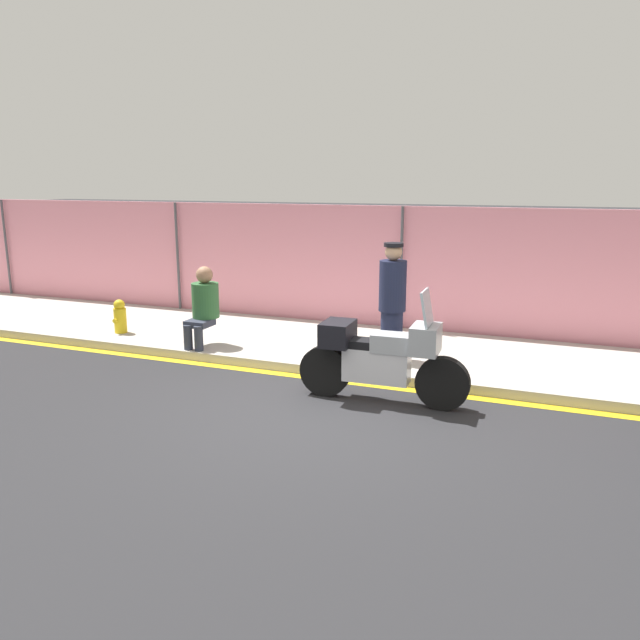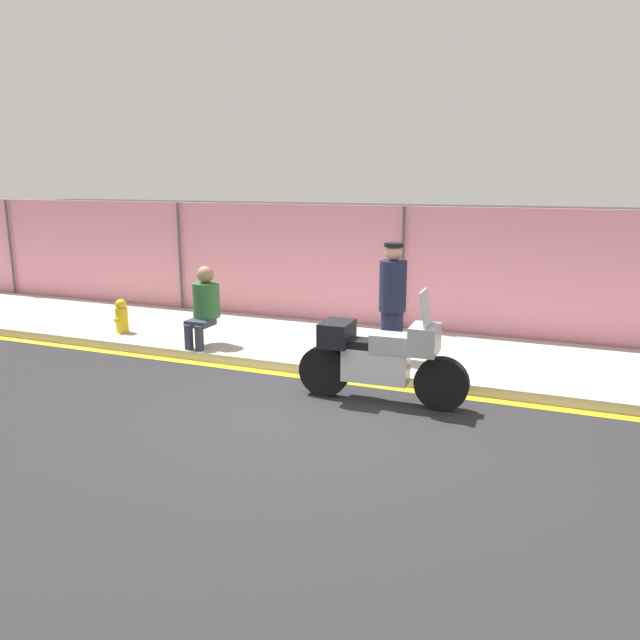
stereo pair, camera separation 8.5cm
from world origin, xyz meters
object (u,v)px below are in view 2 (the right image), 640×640
(officer_standing, at_px, (392,301))
(person_seated_on_curb, at_px, (204,303))
(motorcycle, at_px, (380,357))
(fire_hydrant, at_px, (122,316))

(officer_standing, bearing_deg, person_seated_on_curb, -174.00)
(motorcycle, bearing_deg, fire_hydrant, 163.73)
(officer_standing, height_order, fire_hydrant, officer_standing)
(motorcycle, relative_size, officer_standing, 1.26)
(motorcycle, distance_m, officer_standing, 1.49)
(motorcycle, xyz_separation_m, person_seated_on_curb, (-3.18, 1.10, 0.24))
(fire_hydrant, bearing_deg, person_seated_on_curb, -5.32)
(person_seated_on_curb, distance_m, fire_hydrant, 1.82)
(fire_hydrant, bearing_deg, motorcycle, -14.32)
(officer_standing, distance_m, fire_hydrant, 4.74)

